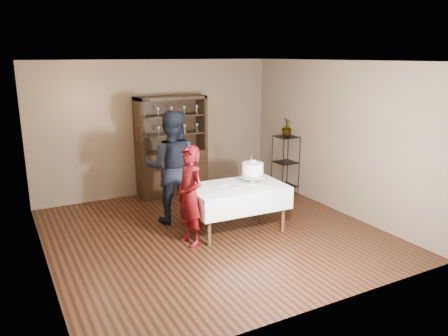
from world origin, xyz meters
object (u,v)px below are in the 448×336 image
(china_hutch, at_px, (172,162))
(potted_plant, at_px, (287,127))
(man, at_px, (172,167))
(woman, at_px, (190,196))
(cake, at_px, (253,171))
(cake_table, at_px, (237,196))
(plant_etagere, at_px, (285,162))

(china_hutch, bearing_deg, potted_plant, -25.36)
(man, xyz_separation_m, potted_plant, (2.68, 0.46, 0.41))
(woman, distance_m, cake, 1.19)
(china_hutch, relative_size, cake_table, 1.28)
(cake_table, xyz_separation_m, woman, (-0.87, -0.11, 0.18))
(woman, distance_m, man, 1.02)
(plant_etagere, distance_m, man, 2.69)
(cake, bearing_deg, cake_table, -177.46)
(man, bearing_deg, plant_etagere, -144.18)
(cake_table, relative_size, woman, 1.03)
(cake, relative_size, potted_plant, 1.49)
(china_hutch, relative_size, man, 1.05)
(cake_table, height_order, man, man)
(plant_etagere, bearing_deg, man, -171.17)
(potted_plant, bearing_deg, woman, -152.43)
(china_hutch, height_order, cake, china_hutch)
(china_hutch, distance_m, cake_table, 2.36)
(potted_plant, bearing_deg, man, -170.25)
(cake, bearing_deg, plant_etagere, 38.86)
(cake, height_order, potted_plant, potted_plant)
(plant_etagere, bearing_deg, china_hutch, 153.17)
(plant_etagere, relative_size, potted_plant, 3.35)
(china_hutch, xyz_separation_m, woman, (-0.68, -2.46, 0.09))
(china_hutch, bearing_deg, man, -111.14)
(cake_table, relative_size, potted_plant, 4.37)
(china_hutch, height_order, potted_plant, china_hutch)
(man, bearing_deg, cake_table, 157.44)
(china_hutch, bearing_deg, woman, -105.40)
(man, bearing_deg, potted_plant, -143.26)
(woman, bearing_deg, plant_etagere, 108.31)
(potted_plant, bearing_deg, cake_table, -144.98)
(man, bearing_deg, woman, 110.58)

